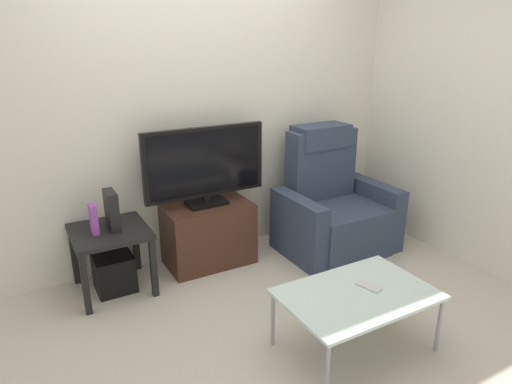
{
  "coord_description": "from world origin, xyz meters",
  "views": [
    {
      "loc": [
        -1.4,
        -2.35,
        1.84
      ],
      "look_at": [
        0.2,
        0.5,
        0.7
      ],
      "focal_mm": 31.92,
      "sensor_mm": 36.0,
      "label": 1
    }
  ],
  "objects": [
    {
      "name": "book_upright",
      "position": [
        -0.95,
        0.8,
        0.6
      ],
      "size": [
        0.05,
        0.1,
        0.22
      ],
      "primitive_type": "cube",
      "color": "purple",
      "rests_on": "side_table"
    },
    {
      "name": "ground_plane",
      "position": [
        0.0,
        0.0,
        0.0
      ],
      "size": [
        6.4,
        6.4,
        0.0
      ],
      "primitive_type": "plane",
      "color": "#B2A899"
    },
    {
      "name": "coffee_table",
      "position": [
        0.27,
        -0.6,
        0.37
      ],
      "size": [
        0.9,
        0.6,
        0.39
      ],
      "color": "#B2C6C1",
      "rests_on": "ground"
    },
    {
      "name": "tv_stand",
      "position": [
        -0.05,
        0.86,
        0.26
      ],
      "size": [
        0.71,
        0.42,
        0.52
      ],
      "color": "#3D2319",
      "rests_on": "ground"
    },
    {
      "name": "wall_back",
      "position": [
        0.0,
        1.13,
        1.3
      ],
      "size": [
        6.4,
        0.06,
        2.6
      ],
      "primitive_type": "cube",
      "color": "beige",
      "rests_on": "ground"
    },
    {
      "name": "wall_side",
      "position": [
        1.88,
        0.0,
        1.3
      ],
      "size": [
        0.06,
        4.48,
        2.6
      ],
      "primitive_type": "cube",
      "color": "beige",
      "rests_on": "ground"
    },
    {
      "name": "cell_phone",
      "position": [
        0.37,
        -0.58,
        0.39
      ],
      "size": [
        0.11,
        0.16,
        0.01
      ],
      "primitive_type": "cube",
      "rotation": [
        0.0,
        0.0,
        0.27
      ],
      "color": "#B7B7BC",
      "rests_on": "coffee_table"
    },
    {
      "name": "game_console",
      "position": [
        -0.82,
        0.83,
        0.63
      ],
      "size": [
        0.07,
        0.2,
        0.28
      ],
      "primitive_type": "cube",
      "color": "black",
      "rests_on": "side_table"
    },
    {
      "name": "recliner_armchair",
      "position": [
        1.05,
        0.61,
        0.37
      ],
      "size": [
        0.98,
        0.78,
        1.08
      ],
      "rotation": [
        0.0,
        0.0,
        0.09
      ],
      "color": "#2D384C",
      "rests_on": "ground"
    },
    {
      "name": "television",
      "position": [
        -0.05,
        0.88,
        0.86
      ],
      "size": [
        1.01,
        0.2,
        0.64
      ],
      "color": "black",
      "rests_on": "tv_stand"
    },
    {
      "name": "side_table",
      "position": [
        -0.85,
        0.82,
        0.41
      ],
      "size": [
        0.54,
        0.54,
        0.49
      ],
      "color": "black",
      "rests_on": "ground"
    },
    {
      "name": "subwoofer_box",
      "position": [
        -0.85,
        0.82,
        0.14
      ],
      "size": [
        0.28,
        0.28,
        0.28
      ],
      "primitive_type": "cube",
      "color": "black",
      "rests_on": "ground"
    }
  ]
}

